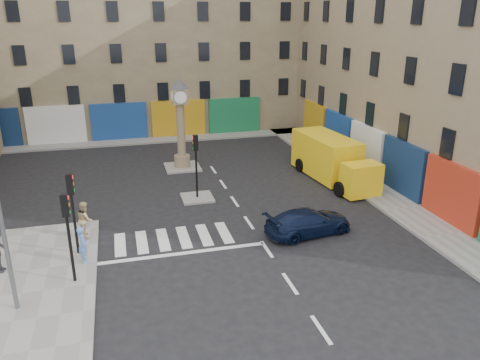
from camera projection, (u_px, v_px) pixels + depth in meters
name	position (u px, v px, depth m)	size (l,w,h in m)	color
ground	(274.00, 260.00, 20.52)	(120.00, 120.00, 0.00)	black
sidewalk_right	(348.00, 172.00, 31.70)	(2.60, 30.00, 0.15)	gray
sidewalk_far	(145.00, 140.00, 39.74)	(32.00, 2.40, 0.15)	gray
island_near	(197.00, 198.00, 27.30)	(1.80, 1.80, 0.12)	gray
island_far	(183.00, 167.00, 32.76)	(2.40, 2.40, 0.12)	gray
building_right	(445.00, 49.00, 30.57)	(10.00, 30.00, 16.00)	#8E785D
building_far	(134.00, 34.00, 42.21)	(32.00, 10.00, 17.00)	gray
traffic_light_left_near	(67.00, 224.00, 17.81)	(0.28, 0.22, 3.70)	black
traffic_light_left_far	(72.00, 201.00, 20.00)	(0.28, 0.22, 3.70)	black
traffic_light_island	(196.00, 156.00, 26.45)	(0.28, 0.22, 3.70)	black
clock_pillar	(180.00, 118.00, 31.59)	(1.20, 1.20, 6.10)	#8E785D
navy_sedan	(308.00, 222.00, 22.75)	(1.77, 4.36, 1.27)	black
yellow_van	(332.00, 159.00, 30.11)	(3.12, 7.66, 2.72)	yellow
pedestrian_blue	(83.00, 244.00, 19.83)	(0.59, 0.39, 1.61)	#587FC9
pedestrian_tan	(85.00, 219.00, 22.11)	(0.85, 0.66, 1.75)	tan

